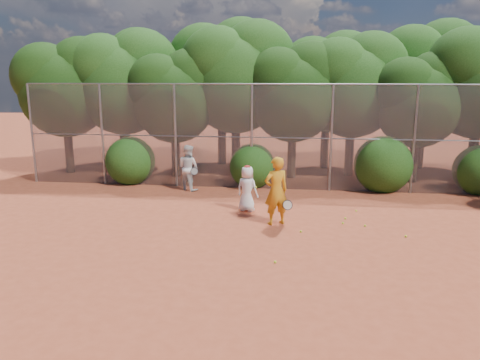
# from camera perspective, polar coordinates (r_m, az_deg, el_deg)

# --- Properties ---
(ground) EXTENTS (80.00, 80.00, 0.00)m
(ground) POSITION_cam_1_polar(r_m,az_deg,el_deg) (12.52, 3.10, -7.54)
(ground) COLOR #983B22
(ground) RESTS_ON ground
(fence_back) EXTENTS (20.05, 0.09, 4.03)m
(fence_back) POSITION_cam_1_polar(r_m,az_deg,el_deg) (17.89, 4.26, 5.34)
(fence_back) COLOR gray
(fence_back) RESTS_ON ground
(tree_0) EXTENTS (4.38, 3.81, 6.00)m
(tree_0) POSITION_cam_1_polar(r_m,az_deg,el_deg) (22.28, -20.51, 10.87)
(tree_0) COLOR black
(tree_0) RESTS_ON ground
(tree_1) EXTENTS (4.64, 4.03, 6.35)m
(tree_1) POSITION_cam_1_polar(r_m,az_deg,el_deg) (21.71, -13.94, 11.87)
(tree_1) COLOR black
(tree_1) RESTS_ON ground
(tree_2) EXTENTS (3.99, 3.47, 5.47)m
(tree_2) POSITION_cam_1_polar(r_m,az_deg,el_deg) (20.27, -7.89, 10.45)
(tree_2) COLOR black
(tree_2) RESTS_ON ground
(tree_3) EXTENTS (4.89, 4.26, 6.70)m
(tree_3) POSITION_cam_1_polar(r_m,az_deg,el_deg) (20.75, -0.33, 12.86)
(tree_3) COLOR black
(tree_3) RESTS_ON ground
(tree_4) EXTENTS (4.19, 3.64, 5.73)m
(tree_4) POSITION_cam_1_polar(r_m,az_deg,el_deg) (19.97, 6.66, 10.95)
(tree_4) COLOR black
(tree_4) RESTS_ON ground
(tree_5) EXTENTS (4.51, 3.92, 6.17)m
(tree_5) POSITION_cam_1_polar(r_m,az_deg,el_deg) (20.88, 13.75, 11.55)
(tree_5) COLOR black
(tree_5) RESTS_ON ground
(tree_6) EXTENTS (3.86, 3.36, 5.29)m
(tree_6) POSITION_cam_1_polar(r_m,az_deg,el_deg) (20.33, 21.05, 9.42)
(tree_6) COLOR black
(tree_6) RESTS_ON ground
(tree_9) EXTENTS (4.83, 4.20, 6.62)m
(tree_9) POSITION_cam_1_polar(r_m,az_deg,el_deg) (24.21, -14.22, 12.31)
(tree_9) COLOR black
(tree_9) RESTS_ON ground
(tree_10) EXTENTS (5.15, 4.48, 7.06)m
(tree_10) POSITION_cam_1_polar(r_m,az_deg,el_deg) (23.08, -2.10, 13.40)
(tree_10) COLOR black
(tree_10) RESTS_ON ground
(tree_11) EXTENTS (4.64, 4.03, 6.35)m
(tree_11) POSITION_cam_1_polar(r_m,az_deg,el_deg) (22.40, 10.72, 12.03)
(tree_11) COLOR black
(tree_11) RESTS_ON ground
(tree_12) EXTENTS (5.02, 4.37, 6.88)m
(tree_12) POSITION_cam_1_polar(r_m,az_deg,el_deg) (23.67, 21.88, 12.23)
(tree_12) COLOR black
(tree_12) RESTS_ON ground
(bush_0) EXTENTS (2.00, 2.00, 2.00)m
(bush_0) POSITION_cam_1_polar(r_m,az_deg,el_deg) (19.56, -13.23, 2.54)
(bush_0) COLOR #193F0F
(bush_0) RESTS_ON ground
(bush_1) EXTENTS (1.80, 1.80, 1.80)m
(bush_1) POSITION_cam_1_polar(r_m,az_deg,el_deg) (18.44, 1.51, 1.96)
(bush_1) COLOR #193F0F
(bush_1) RESTS_ON ground
(bush_2) EXTENTS (2.20, 2.20, 2.20)m
(bush_2) POSITION_cam_1_polar(r_m,az_deg,el_deg) (18.58, 17.05, 2.11)
(bush_2) COLOR #193F0F
(bush_2) RESTS_ON ground
(bush_3) EXTENTS (1.90, 1.90, 1.90)m
(bush_3) POSITION_cam_1_polar(r_m,az_deg,el_deg) (19.51, 27.20, 1.29)
(bush_3) COLOR #193F0F
(bush_3) RESTS_ON ground
(player_yellow) EXTENTS (0.95, 0.77, 2.02)m
(player_yellow) POSITION_cam_1_polar(r_m,az_deg,el_deg) (13.72, 4.43, -1.33)
(player_yellow) COLOR orange
(player_yellow) RESTS_ON ground
(player_teen) EXTENTS (0.85, 0.71, 1.52)m
(player_teen) POSITION_cam_1_polar(r_m,az_deg,el_deg) (15.07, 0.88, -1.04)
(player_teen) COLOR white
(player_teen) RESTS_ON ground
(player_white) EXTENTS (1.07, 1.00, 1.75)m
(player_white) POSITION_cam_1_polar(r_m,az_deg,el_deg) (17.96, -6.31, 1.52)
(player_white) COLOR white
(player_white) RESTS_ON ground
(ball_0) EXTENTS (0.07, 0.07, 0.07)m
(ball_0) POSITION_cam_1_polar(r_m,az_deg,el_deg) (14.26, 12.44, -5.14)
(ball_0) COLOR #CBE529
(ball_0) RESTS_ON ground
(ball_1) EXTENTS (0.07, 0.07, 0.07)m
(ball_1) POSITION_cam_1_polar(r_m,az_deg,el_deg) (14.17, 15.01, -5.40)
(ball_1) COLOR #CBE529
(ball_1) RESTS_ON ground
(ball_2) EXTENTS (0.07, 0.07, 0.07)m
(ball_2) POSITION_cam_1_polar(r_m,az_deg,el_deg) (11.18, 4.29, -9.92)
(ball_2) COLOR #CBE529
(ball_2) RESTS_ON ground
(ball_3) EXTENTS (0.07, 0.07, 0.07)m
(ball_3) POSITION_cam_1_polar(r_m,az_deg,el_deg) (13.60, 19.55, -6.47)
(ball_3) COLOR #CBE529
(ball_3) RESTS_ON ground
(ball_4) EXTENTS (0.07, 0.07, 0.07)m
(ball_4) POSITION_cam_1_polar(r_m,az_deg,el_deg) (13.31, 7.43, -6.23)
(ball_4) COLOR #CBE529
(ball_4) RESTS_ON ground
(ball_5) EXTENTS (0.07, 0.07, 0.07)m
(ball_5) POSITION_cam_1_polar(r_m,az_deg,el_deg) (15.63, 13.98, -3.65)
(ball_5) COLOR #CBE529
(ball_5) RESTS_ON ground
(ball_6) EXTENTS (0.07, 0.07, 0.07)m
(ball_6) POSITION_cam_1_polar(r_m,az_deg,el_deg) (14.75, 12.71, -4.56)
(ball_6) COLOR #CBE529
(ball_6) RESTS_ON ground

